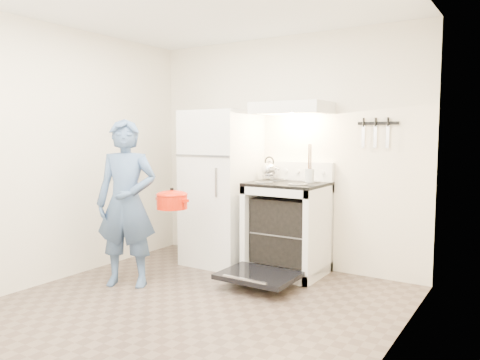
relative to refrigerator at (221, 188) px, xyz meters
name	(u,v)px	position (x,y,z in m)	size (l,w,h in m)	color
floor	(179,314)	(0.58, -1.45, -0.85)	(3.60, 3.60, 0.00)	brown
back_wall	(283,152)	(0.58, 0.35, 0.40)	(3.20, 0.02, 2.50)	beige
refrigerator	(221,188)	(0.00, 0.00, 0.00)	(0.70, 0.70, 1.70)	white
stove_body	(287,229)	(0.81, 0.02, -0.39)	(0.76, 0.65, 0.92)	white
cooktop	(288,184)	(0.81, 0.02, 0.09)	(0.76, 0.65, 0.03)	black
backsplash	(300,171)	(0.81, 0.31, 0.20)	(0.76, 0.07, 0.20)	white
oven_door	(258,276)	(0.81, -0.57, -0.72)	(0.70, 0.54, 0.04)	black
oven_rack	(287,231)	(0.81, 0.02, -0.41)	(0.60, 0.52, 0.01)	slate
range_hood	(292,108)	(0.81, 0.10, 0.86)	(0.76, 0.50, 0.12)	white
knife_strip	(378,123)	(1.63, 0.33, 0.70)	(0.40, 0.02, 0.03)	black
pizza_stone	(297,229)	(0.88, 0.12, -0.40)	(0.32, 0.32, 0.02)	#8D6D50
tea_kettle	(269,168)	(0.52, 0.16, 0.23)	(0.21, 0.17, 0.25)	#B6B6BB
utensil_jar	(309,175)	(1.10, -0.10, 0.20)	(0.09, 0.09, 0.13)	silver
person	(127,203)	(-0.30, -1.14, -0.06)	(0.58, 0.38, 1.58)	#344D71
dutch_oven	(172,202)	(0.02, -0.86, -0.05)	(0.37, 0.30, 0.24)	red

